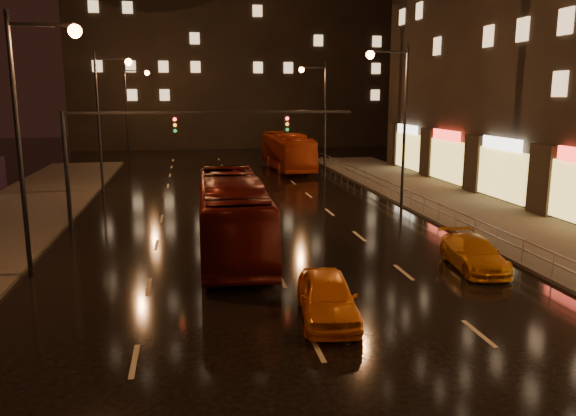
{
  "coord_description": "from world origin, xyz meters",
  "views": [
    {
      "loc": [
        -3.4,
        -10.43,
        7.0
      ],
      "look_at": [
        0.54,
        11.53,
        2.5
      ],
      "focal_mm": 35.0,
      "sensor_mm": 36.0,
      "label": 1
    }
  ],
  "objects_px": {
    "bus_red": "(232,214)",
    "taxi_far": "(474,253)",
    "taxi_near": "(327,297)",
    "bus_curb": "(287,151)"
  },
  "relations": [
    {
      "from": "taxi_near",
      "to": "taxi_far",
      "type": "distance_m",
      "value": 8.28
    },
    {
      "from": "bus_red",
      "to": "taxi_far",
      "type": "xyz_separation_m",
      "value": [
        9.5,
        -4.53,
        -1.06
      ]
    },
    {
      "from": "bus_curb",
      "to": "taxi_far",
      "type": "distance_m",
      "value": 32.43
    },
    {
      "from": "bus_curb",
      "to": "taxi_near",
      "type": "xyz_separation_m",
      "value": [
        -5.2,
        -36.44,
        -0.98
      ]
    },
    {
      "from": "bus_red",
      "to": "bus_curb",
      "type": "distance_m",
      "value": 28.81
    },
    {
      "from": "taxi_near",
      "to": "taxi_far",
      "type": "xyz_separation_m",
      "value": [
        7.2,
        4.09,
        -0.1
      ]
    },
    {
      "from": "taxi_near",
      "to": "taxi_far",
      "type": "relative_size",
      "value": 0.98
    },
    {
      "from": "bus_red",
      "to": "taxi_far",
      "type": "relative_size",
      "value": 2.77
    },
    {
      "from": "taxi_near",
      "to": "taxi_far",
      "type": "height_order",
      "value": "taxi_near"
    },
    {
      "from": "taxi_far",
      "to": "bus_red",
      "type": "bearing_deg",
      "value": 160.84
    }
  ]
}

